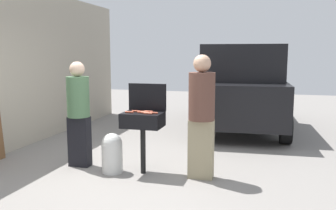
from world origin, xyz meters
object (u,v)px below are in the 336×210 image
(parked_minivan, at_px, (242,86))
(person_right, at_px, (202,112))
(hot_dog_5, at_px, (154,113))
(hot_dog_7, at_px, (145,113))
(hot_dog_1, at_px, (149,111))
(hot_dog_0, at_px, (136,111))
(bbq_grill, at_px, (143,122))
(hot_dog_2, at_px, (142,112))
(person_left, at_px, (79,110))
(hot_dog_6, at_px, (148,113))
(hot_dog_3, at_px, (145,112))
(propane_tank, at_px, (112,152))

(parked_minivan, bearing_deg, person_right, 82.14)
(hot_dog_5, bearing_deg, hot_dog_7, -169.74)
(hot_dog_1, relative_size, parked_minivan, 0.03)
(hot_dog_0, distance_m, hot_dog_1, 0.20)
(hot_dog_7, relative_size, parked_minivan, 0.03)
(bbq_grill, height_order, hot_dog_5, hot_dog_5)
(hot_dog_2, height_order, person_right, person_right)
(hot_dog_0, relative_size, parked_minivan, 0.03)
(hot_dog_2, xyz_separation_m, person_right, (0.89, 0.08, 0.03))
(hot_dog_1, bearing_deg, person_left, 179.06)
(hot_dog_2, bearing_deg, person_left, 174.24)
(hot_dog_2, relative_size, person_right, 0.07)
(hot_dog_2, height_order, hot_dog_6, same)
(person_left, bearing_deg, hot_dog_3, -5.79)
(hot_dog_1, relative_size, hot_dog_2, 1.00)
(bbq_grill, relative_size, hot_dog_7, 7.26)
(hot_dog_7, xyz_separation_m, parked_minivan, (1.13, 4.00, 0.07))
(hot_dog_0, distance_m, hot_dog_5, 0.32)
(hot_dog_3, bearing_deg, hot_dog_2, -120.01)
(person_right, bearing_deg, bbq_grill, 11.11)
(person_right, bearing_deg, hot_dog_1, 7.89)
(hot_dog_1, bearing_deg, bbq_grill, -148.87)
(hot_dog_6, xyz_separation_m, person_right, (0.77, 0.15, 0.03))
(propane_tank, bearing_deg, hot_dog_7, 1.73)
(parked_minivan, bearing_deg, person_left, 55.71)
(hot_dog_3, bearing_deg, bbq_grill, -174.30)
(hot_dog_5, bearing_deg, hot_dog_6, -137.13)
(hot_dog_7, relative_size, person_left, 0.08)
(person_left, bearing_deg, bbq_grill, -6.02)
(person_right, height_order, parked_minivan, parked_minivan)
(hot_dog_7, height_order, person_right, person_right)
(person_left, bearing_deg, hot_dog_1, -3.47)
(person_right, bearing_deg, hot_dog_2, 13.98)
(hot_dog_5, bearing_deg, hot_dog_1, 137.06)
(person_left, height_order, person_right, person_right)
(hot_dog_1, relative_size, hot_dog_3, 1.00)
(hot_dog_2, bearing_deg, hot_dog_5, -2.89)
(hot_dog_7, bearing_deg, hot_dog_3, 116.50)
(propane_tank, height_order, parked_minivan, parked_minivan)
(hot_dog_2, bearing_deg, person_right, 4.95)
(bbq_grill, xyz_separation_m, parked_minivan, (1.20, 3.92, 0.23))
(hot_dog_1, bearing_deg, parked_minivan, 73.85)
(bbq_grill, bearing_deg, propane_tank, -168.92)
(hot_dog_1, relative_size, person_left, 0.08)
(hot_dog_6, distance_m, propane_tank, 0.87)
(person_right, bearing_deg, hot_dog_7, 16.56)
(bbq_grill, distance_m, hot_dog_5, 0.25)
(hot_dog_3, relative_size, person_left, 0.08)
(hot_dog_0, xyz_separation_m, person_left, (-1.00, 0.04, -0.03))
(hot_dog_3, bearing_deg, propane_tank, -169.22)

